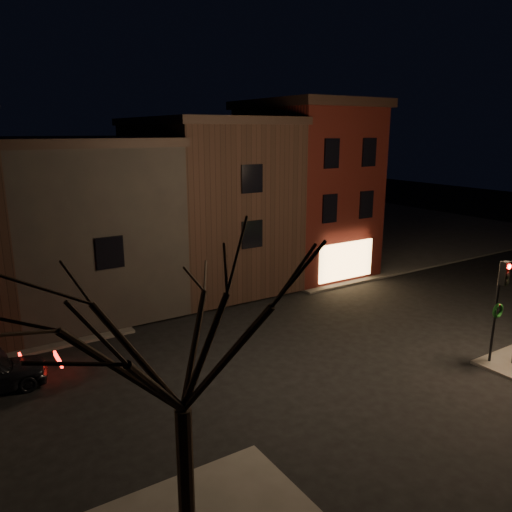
{
  "coord_description": "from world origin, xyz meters",
  "views": [
    {
      "loc": [
        -11.66,
        -15.53,
        8.84
      ],
      "look_at": [
        0.36,
        3.29,
        3.2
      ],
      "focal_mm": 35.0,
      "sensor_mm": 36.0,
      "label": 1
    }
  ],
  "objects": [
    {
      "name": "row_building_a",
      "position": [
        1.5,
        10.5,
        4.83
      ],
      "size": [
        7.3,
        10.3,
        9.4
      ],
      "color": "black",
      "rests_on": "ground"
    },
    {
      "name": "ground",
      "position": [
        0.0,
        0.0,
        0.0
      ],
      "size": [
        120.0,
        120.0,
        0.0
      ],
      "primitive_type": "plane",
      "color": "black",
      "rests_on": "ground"
    },
    {
      "name": "sidewalk_far_right",
      "position": [
        20.0,
        20.0,
        0.06
      ],
      "size": [
        30.0,
        30.0,
        0.12
      ],
      "primitive_type": "cube",
      "color": "#2D2B28",
      "rests_on": "ground"
    },
    {
      "name": "bare_tree_left",
      "position": [
        -8.0,
        -7.0,
        5.43
      ],
      "size": [
        5.6,
        5.6,
        7.5
      ],
      "color": "black",
      "rests_on": "sidewalk_near_left"
    },
    {
      "name": "traffic_signal",
      "position": [
        5.6,
        -5.51,
        2.81
      ],
      "size": [
        0.58,
        0.38,
        4.05
      ],
      "color": "black",
      "rests_on": "sidewalk_near_right"
    },
    {
      "name": "row_building_b",
      "position": [
        -5.75,
        10.5,
        4.33
      ],
      "size": [
        7.8,
        10.3,
        8.4
      ],
      "color": "black",
      "rests_on": "ground"
    },
    {
      "name": "corner_building",
      "position": [
        8.0,
        9.47,
        5.4
      ],
      "size": [
        6.5,
        8.5,
        10.5
      ],
      "color": "#3E0F0B",
      "rests_on": "ground"
    }
  ]
}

